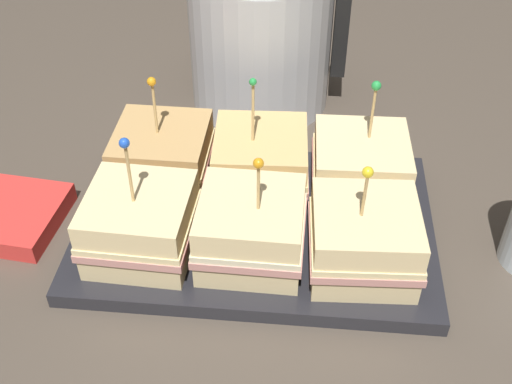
{
  "coord_description": "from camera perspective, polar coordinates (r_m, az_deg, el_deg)",
  "views": [
    {
      "loc": [
        0.05,
        -0.53,
        0.52
      ],
      "look_at": [
        0.0,
        0.0,
        0.06
      ],
      "focal_mm": 45.0,
      "sensor_mm": 36.0,
      "label": 1
    }
  ],
  "objects": [
    {
      "name": "sandwich_back_left",
      "position": [
        0.77,
        -8.28,
        3.1
      ],
      "size": [
        0.11,
        0.11,
        0.14
      ],
      "color": "tan",
      "rests_on": "serving_platter"
    },
    {
      "name": "sandwich_front_center",
      "position": [
        0.67,
        -0.26,
        -3.35
      ],
      "size": [
        0.11,
        0.11,
        0.14
      ],
      "color": "beige",
      "rests_on": "serving_platter"
    },
    {
      "name": "sandwich_back_center",
      "position": [
        0.75,
        0.26,
        2.68
      ],
      "size": [
        0.12,
        0.12,
        0.15
      ],
      "color": "tan",
      "rests_on": "serving_platter"
    },
    {
      "name": "sandwich_front_right",
      "position": [
        0.67,
        9.56,
        -4.17
      ],
      "size": [
        0.12,
        0.12,
        0.14
      ],
      "color": "beige",
      "rests_on": "serving_platter"
    },
    {
      "name": "napkin_stack",
      "position": [
        0.8,
        -20.94,
        -1.96
      ],
      "size": [
        0.12,
        0.12,
        0.02
      ],
      "color": "red",
      "rests_on": "ground_plane"
    },
    {
      "name": "sandwich_back_right",
      "position": [
        0.75,
        9.24,
        2.15
      ],
      "size": [
        0.11,
        0.11,
        0.15
      ],
      "color": "beige",
      "rests_on": "serving_platter"
    },
    {
      "name": "kettle_steel",
      "position": [
        0.92,
        0.45,
        13.74
      ],
      "size": [
        0.22,
        0.2,
        0.23
      ],
      "color": "#B7BABF",
      "rests_on": "ground_plane"
    },
    {
      "name": "serving_platter",
      "position": [
        0.74,
        -0.0,
        -2.92
      ],
      "size": [
        0.4,
        0.27,
        0.02
      ],
      "color": "#232328",
      "rests_on": "ground_plane"
    },
    {
      "name": "ground_plane",
      "position": [
        0.75,
        -0.0,
        -3.42
      ],
      "size": [
        6.0,
        6.0,
        0.0
      ],
      "primitive_type": "plane",
      "color": "#4C4238"
    },
    {
      "name": "sandwich_front_left",
      "position": [
        0.68,
        -10.24,
        -2.81
      ],
      "size": [
        0.12,
        0.12,
        0.15
      ],
      "color": "beige",
      "rests_on": "serving_platter"
    }
  ]
}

